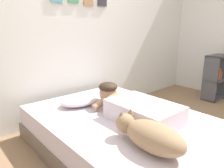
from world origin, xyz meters
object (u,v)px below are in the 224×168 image
at_px(bookshelf, 215,77).
at_px(bed, 124,135).
at_px(pillow, 83,99).
at_px(person_lying, 133,106).
at_px(cell_phone, 119,111).
at_px(coffee_cup, 99,99).
at_px(dog, 150,135).

bearing_deg(bookshelf, bed, -176.10).
bearing_deg(bookshelf, pillow, 170.19).
bearing_deg(person_lying, bed, 146.35).
relative_size(cell_phone, bookshelf, 0.19).
relative_size(coffee_cup, bookshelf, 0.17).
xyz_separation_m(bed, coffee_cup, (0.08, 0.49, 0.22)).
relative_size(bed, person_lying, 2.15).
bearing_deg(dog, cell_phone, 65.22).
distance_m(bed, cell_phone, 0.25).
distance_m(pillow, bookshelf, 2.40).
height_order(dog, bookshelf, bookshelf).
bearing_deg(cell_phone, person_lying, -90.45).
xyz_separation_m(cell_phone, bookshelf, (2.20, 0.00, 0.01)).
bearing_deg(person_lying, coffee_cup, 88.60).
xyz_separation_m(pillow, dog, (-0.14, -1.07, 0.05)).
bearing_deg(bookshelf, dog, -165.25).
relative_size(pillow, dog, 0.90).
relative_size(bed, bookshelf, 2.63).
xyz_separation_m(bed, bookshelf, (2.26, 0.15, 0.20)).
height_order(person_lying, bookshelf, bookshelf).
relative_size(dog, bookshelf, 0.77).
xyz_separation_m(pillow, person_lying, (0.16, -0.60, 0.05)).
height_order(bed, cell_phone, cell_phone).
distance_m(pillow, person_lying, 0.63).
bearing_deg(pillow, dog, -97.37).
height_order(coffee_cup, cell_phone, coffee_cup).
bearing_deg(bed, person_lying, -33.65).
bearing_deg(person_lying, dog, -123.10).
xyz_separation_m(pillow, cell_phone, (0.16, -0.41, -0.05)).
bearing_deg(coffee_cup, person_lying, -91.40).
bearing_deg(coffee_cup, bed, -98.92).
height_order(pillow, coffee_cup, pillow).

